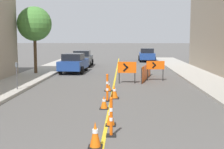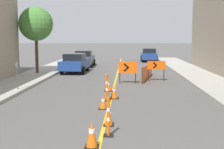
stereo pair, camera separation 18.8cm
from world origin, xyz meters
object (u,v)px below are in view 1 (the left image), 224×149
(delineator_post_rear, at_px, (107,89))
(traffic_cone_third, at_px, (111,116))
(delineator_post_front, at_px, (111,119))
(parked_car_curb_far, at_px, (147,55))
(parked_car_curb_near, at_px, (74,63))
(traffic_cone_second, at_px, (95,135))
(traffic_cone_farthest, at_px, (108,86))
(traffic_cone_fifth, at_px, (114,92))
(arrow_barricade_primary, at_px, (127,68))
(traffic_cone_fourth, at_px, (104,102))
(street_tree_left_near, at_px, (34,24))
(parked_car_curb_mid, at_px, (82,58))
(parking_meter_far_curb, at_px, (17,70))
(arrow_barricade_secondary, at_px, (155,66))

(delineator_post_rear, bearing_deg, traffic_cone_third, -85.56)
(delineator_post_front, distance_m, parked_car_curb_far, 28.99)
(delineator_post_front, bearing_deg, parked_car_curb_near, 102.66)
(traffic_cone_second, height_order, traffic_cone_farthest, traffic_cone_second)
(traffic_cone_fifth, relative_size, arrow_barricade_primary, 0.46)
(traffic_cone_third, relative_size, traffic_cone_fourth, 1.15)
(traffic_cone_third, bearing_deg, delineator_post_rear, 94.44)
(traffic_cone_third, height_order, traffic_cone_fifth, traffic_cone_fifth)
(parked_car_curb_near, relative_size, parked_car_curb_far, 1.01)
(traffic_cone_fifth, height_order, street_tree_left_near, street_tree_left_near)
(traffic_cone_third, xyz_separation_m, parked_car_curb_mid, (-3.67, 21.02, 0.49))
(delineator_post_front, relative_size, parked_car_curb_near, 0.27)
(traffic_cone_fifth, relative_size, delineator_post_front, 0.54)
(traffic_cone_farthest, height_order, parking_meter_far_curb, parking_meter_far_curb)
(traffic_cone_second, xyz_separation_m, delineator_post_front, (0.39, 0.97, 0.16))
(traffic_cone_fourth, height_order, parked_car_curb_far, parked_car_curb_far)
(traffic_cone_second, distance_m, street_tree_left_near, 17.31)
(traffic_cone_third, xyz_separation_m, delineator_post_rear, (-0.31, 3.97, 0.24))
(traffic_cone_second, xyz_separation_m, delineator_post_rear, (0.02, 6.05, 0.20))
(traffic_cone_second, bearing_deg, traffic_cone_fourth, 90.46)
(street_tree_left_near, bearing_deg, delineator_post_rear, -58.25)
(parked_car_curb_far, relative_size, parking_meter_far_curb, 3.01)
(traffic_cone_fourth, xyz_separation_m, parked_car_curb_near, (-3.30, 13.03, 0.53))
(arrow_barricade_primary, bearing_deg, traffic_cone_fifth, -94.45)
(traffic_cone_second, relative_size, arrow_barricade_primary, 0.51)
(arrow_barricade_primary, bearing_deg, delineator_post_front, -89.88)
(traffic_cone_third, relative_size, arrow_barricade_primary, 0.46)
(parking_meter_far_curb, bearing_deg, delineator_post_front, -53.97)
(traffic_cone_farthest, distance_m, arrow_barricade_primary, 3.13)
(traffic_cone_second, bearing_deg, parked_car_curb_far, 83.05)
(traffic_cone_third, xyz_separation_m, traffic_cone_fourth, (-0.36, 2.42, -0.04))
(arrow_barricade_secondary, distance_m, street_tree_left_near, 9.86)
(parked_car_curb_near, relative_size, street_tree_left_near, 0.86)
(traffic_cone_farthest, relative_size, parked_car_curb_mid, 0.13)
(traffic_cone_second, xyz_separation_m, traffic_cone_third, (0.33, 2.08, -0.04))
(traffic_cone_fourth, height_order, traffic_cone_farthest, traffic_cone_farthest)
(traffic_cone_fourth, xyz_separation_m, delineator_post_rear, (0.06, 1.56, 0.28))
(delineator_post_front, relative_size, arrow_barricade_secondary, 0.88)
(traffic_cone_fourth, distance_m, arrow_barricade_secondary, 8.90)
(arrow_barricade_primary, bearing_deg, parking_meter_far_curb, -147.05)
(delineator_post_rear, xyz_separation_m, parked_car_curb_near, (-3.35, 11.48, 0.25))
(arrow_barricade_primary, distance_m, parking_meter_far_curb, 6.79)
(traffic_cone_fifth, height_order, parked_car_curb_near, parked_car_curb_near)
(arrow_barricade_secondary, bearing_deg, arrow_barricade_primary, -149.55)
(traffic_cone_fifth, bearing_deg, traffic_cone_farthest, 100.80)
(traffic_cone_second, distance_m, traffic_cone_farthest, 8.73)
(parking_meter_far_curb, bearing_deg, traffic_cone_third, -49.70)
(traffic_cone_fifth, relative_size, parked_car_curb_mid, 0.15)
(arrow_barricade_secondary, xyz_separation_m, parked_car_curb_mid, (-6.25, 10.23, -0.19))
(traffic_cone_third, xyz_separation_m, arrow_barricade_secondary, (2.58, 10.79, 0.67))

